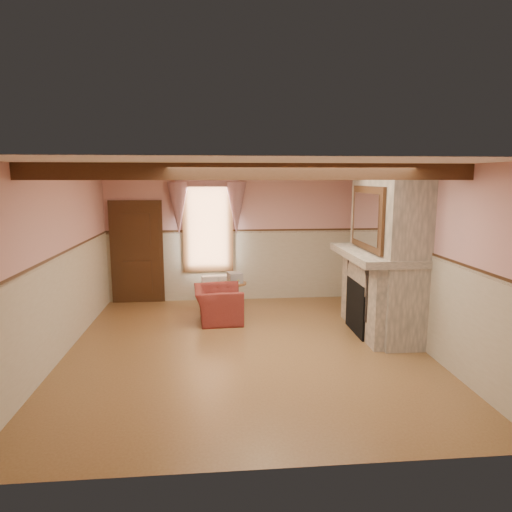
{
  "coord_description": "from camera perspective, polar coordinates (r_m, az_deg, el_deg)",
  "views": [
    {
      "loc": [
        -0.46,
        -6.75,
        2.62
      ],
      "look_at": [
        0.23,
        0.8,
        1.33
      ],
      "focal_mm": 32.0,
      "sensor_mm": 36.0,
      "label": 1
    }
  ],
  "objects": [
    {
      "name": "mantel_clock",
      "position": [
        8.6,
        13.15,
        2.07
      ],
      "size": [
        0.14,
        0.24,
        0.2
      ],
      "primitive_type": "cube",
      "color": "black",
      "rests_on": "mantel"
    },
    {
      "name": "wainscot",
      "position": [
        7.02,
        -1.29,
        -5.78
      ],
      "size": [
        5.5,
        6.0,
        1.5
      ],
      "primitive_type": null,
      "color": "#BFB499",
      "rests_on": "floor"
    },
    {
      "name": "wall_right",
      "position": [
        7.57,
        19.93,
        -0.18
      ],
      "size": [
        0.02,
        6.0,
        2.8
      ],
      "primitive_type": "cube",
      "color": "#CB918D",
      "rests_on": "floor"
    },
    {
      "name": "floor",
      "position": [
        7.25,
        -1.27,
        -11.5
      ],
      "size": [
        5.5,
        6.0,
        0.01
      ],
      "primitive_type": "cube",
      "color": "brown",
      "rests_on": "ground"
    },
    {
      "name": "side_table",
      "position": [
        9.28,
        -2.66,
        -4.98
      ],
      "size": [
        0.53,
        0.53,
        0.55
      ],
      "primitive_type": "cylinder",
      "rotation": [
        0.0,
        0.0,
        0.13
      ],
      "color": "brown",
      "rests_on": "floor"
    },
    {
      "name": "firebox",
      "position": [
        8.05,
        12.85,
        -6.22
      ],
      "size": [
        0.2,
        0.95,
        0.9
      ],
      "primitive_type": "cube",
      "color": "black",
      "rests_on": "floor"
    },
    {
      "name": "armchair",
      "position": [
        8.52,
        -4.76,
        -6.03
      ],
      "size": [
        0.92,
        1.03,
        0.64
      ],
      "primitive_type": "imported",
      "rotation": [
        0.0,
        0.0,
        1.63
      ],
      "color": "maroon",
      "rests_on": "floor"
    },
    {
      "name": "candle_red",
      "position": [
        7.17,
        17.01,
        0.26
      ],
      "size": [
        0.06,
        0.06,
        0.16
      ],
      "primitive_type": "cylinder",
      "color": "maroon",
      "rests_on": "mantel"
    },
    {
      "name": "book_stack",
      "position": [
        9.21,
        -2.65,
        -2.69
      ],
      "size": [
        0.32,
        0.37,
        0.2
      ],
      "primitive_type": "cube",
      "rotation": [
        0.0,
        0.0,
        0.22
      ],
      "color": "#B7AD8C",
      "rests_on": "side_table"
    },
    {
      "name": "jar_yellow",
      "position": [
        7.31,
        16.54,
        0.31
      ],
      "size": [
        0.06,
        0.06,
        0.12
      ],
      "primitive_type": "cylinder",
      "color": "gold",
      "rests_on": "mantel"
    },
    {
      "name": "wall_back",
      "position": [
        9.83,
        -2.51,
        2.54
      ],
      "size": [
        5.5,
        0.02,
        2.8
      ],
      "primitive_type": "cube",
      "color": "#CB918D",
      "rests_on": "floor"
    },
    {
      "name": "window_drapes",
      "position": [
        9.64,
        -6.11,
        7.42
      ],
      "size": [
        1.3,
        0.14,
        1.4
      ],
      "primitive_type": "cube",
      "color": "gray",
      "rests_on": "wall_back"
    },
    {
      "name": "wall_left",
      "position": [
        7.23,
        -23.62,
        -0.86
      ],
      "size": [
        0.02,
        6.0,
        2.8
      ],
      "primitive_type": "cube",
      "color": "#CB918D",
      "rests_on": "floor"
    },
    {
      "name": "wall_front",
      "position": [
        3.97,
        1.69,
        -8.22
      ],
      "size": [
        5.5,
        0.02,
        2.8
      ],
      "primitive_type": "cube",
      "color": "#CB918D",
      "rests_on": "floor"
    },
    {
      "name": "radiator",
      "position": [
        9.73,
        -4.69,
        -4.16
      ],
      "size": [
        0.72,
        0.3,
        0.6
      ],
      "primitive_type": "cube",
      "rotation": [
        0.0,
        0.0,
        0.17
      ],
      "color": "white",
      "rests_on": "floor"
    },
    {
      "name": "fireplace",
      "position": [
        7.99,
        16.01,
        0.51
      ],
      "size": [
        0.85,
        2.0,
        2.8
      ],
      "primitive_type": "cube",
      "color": "gray",
      "rests_on": "floor"
    },
    {
      "name": "bowl",
      "position": [
        7.83,
        15.04,
        0.84
      ],
      "size": [
        0.35,
        0.35,
        0.08
      ],
      "primitive_type": "imported",
      "color": "brown",
      "rests_on": "mantel"
    },
    {
      "name": "chair_rail",
      "position": [
        6.85,
        -1.32,
        0.27
      ],
      "size": [
        5.5,
        6.0,
        0.08
      ],
      "primitive_type": null,
      "color": "black",
      "rests_on": "wainscot"
    },
    {
      "name": "door",
      "position": [
        9.95,
        -14.65,
        0.28
      ],
      "size": [
        1.1,
        0.1,
        2.1
      ],
      "primitive_type": "cube",
      "color": "black",
      "rests_on": "floor"
    },
    {
      "name": "ceiling",
      "position": [
        6.77,
        -1.36,
        11.2
      ],
      "size": [
        5.5,
        6.0,
        0.01
      ],
      "primitive_type": "cube",
      "color": "silver",
      "rests_on": "wall_back"
    },
    {
      "name": "oil_lamp",
      "position": [
        8.47,
        13.44,
        2.22
      ],
      "size": [
        0.11,
        0.11,
        0.28
      ],
      "primitive_type": "cylinder",
      "color": "gold",
      "rests_on": "mantel"
    },
    {
      "name": "overmantel_mirror",
      "position": [
        7.79,
        13.69,
        4.62
      ],
      "size": [
        0.06,
        1.44,
        1.04
      ],
      "primitive_type": "cube",
      "color": "silver",
      "rests_on": "fireplace"
    },
    {
      "name": "ceiling_beam_back",
      "position": [
        7.96,
        -1.95,
        10.24
      ],
      "size": [
        5.5,
        0.18,
        0.2
      ],
      "primitive_type": "cube",
      "color": "black",
      "rests_on": "ceiling"
    },
    {
      "name": "ceiling_beam_front",
      "position": [
        5.57,
        -0.51,
        10.5
      ],
      "size": [
        5.5,
        0.18,
        0.2
      ],
      "primitive_type": "cube",
      "color": "black",
      "rests_on": "ceiling"
    },
    {
      "name": "mantel",
      "position": [
        7.93,
        14.78,
        0.21
      ],
      "size": [
        1.05,
        2.05,
        0.12
      ],
      "primitive_type": "cube",
      "color": "gray",
      "rests_on": "fireplace"
    },
    {
      "name": "window",
      "position": [
        9.77,
        -6.04,
        3.92
      ],
      "size": [
        1.06,
        0.08,
        2.02
      ],
      "primitive_type": "cube",
      "color": "white",
      "rests_on": "wall_back"
    }
  ]
}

